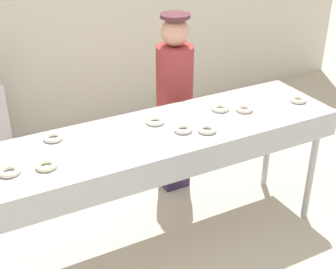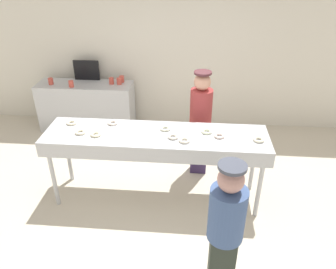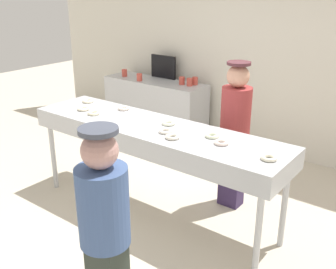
% 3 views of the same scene
% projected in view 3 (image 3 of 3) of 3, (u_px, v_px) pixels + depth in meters
% --- Properties ---
extents(ground_plane, '(16.00, 16.00, 0.00)m').
position_uv_depth(ground_plane, '(154.00, 212.00, 4.33)').
color(ground_plane, beige).
extents(back_wall, '(8.00, 0.12, 3.32)m').
position_uv_depth(back_wall, '(260.00, 36.00, 5.50)').
color(back_wall, silver).
rests_on(back_wall, ground).
extents(fryer_conveyor, '(2.85, 0.71, 1.01)m').
position_uv_depth(fryer_conveyor, '(153.00, 135.00, 4.01)').
color(fryer_conveyor, '#B7BABF').
rests_on(fryer_conveyor, ground).
extents(sugar_donut_0, '(0.15, 0.15, 0.03)m').
position_uv_depth(sugar_donut_0, '(212.00, 136.00, 3.66)').
color(sugar_donut_0, white).
rests_on(sugar_donut_0, fryer_conveyor).
extents(sugar_donut_1, '(0.19, 0.19, 0.03)m').
position_uv_depth(sugar_donut_1, '(173.00, 137.00, 3.63)').
color(sugar_donut_1, silver).
rests_on(sugar_donut_1, fryer_conveyor).
extents(sugar_donut_2, '(0.19, 0.19, 0.03)m').
position_uv_depth(sugar_donut_2, '(124.00, 108.00, 4.47)').
color(sugar_donut_2, white).
rests_on(sugar_donut_2, fryer_conveyor).
extents(sugar_donut_3, '(0.18, 0.18, 0.03)m').
position_uv_depth(sugar_donut_3, '(94.00, 113.00, 4.30)').
color(sugar_donut_3, '#FAF0C7').
rests_on(sugar_donut_3, fryer_conveyor).
extents(sugar_donut_4, '(0.18, 0.18, 0.03)m').
position_uv_depth(sugar_donut_4, '(169.00, 123.00, 3.99)').
color(sugar_donut_4, white).
rests_on(sugar_donut_4, fryer_conveyor).
extents(sugar_donut_5, '(0.17, 0.17, 0.03)m').
position_uv_depth(sugar_donut_5, '(88.00, 101.00, 4.74)').
color(sugar_donut_5, '#FAEFCC').
rests_on(sugar_donut_5, fryer_conveyor).
extents(sugar_donut_6, '(0.18, 0.18, 0.03)m').
position_uv_depth(sugar_donut_6, '(166.00, 131.00, 3.77)').
color(sugar_donut_6, silver).
rests_on(sugar_donut_6, fryer_conveyor).
extents(sugar_donut_7, '(0.17, 0.17, 0.03)m').
position_uv_depth(sugar_donut_7, '(269.00, 158.00, 3.19)').
color(sugar_donut_7, '#F4ECCD').
rests_on(sugar_donut_7, fryer_conveyor).
extents(sugar_donut_8, '(0.15, 0.15, 0.03)m').
position_uv_depth(sugar_donut_8, '(83.00, 109.00, 4.45)').
color(sugar_donut_8, '#FAEDCC').
rests_on(sugar_donut_8, fryer_conveyor).
extents(sugar_donut_9, '(0.17, 0.17, 0.03)m').
position_uv_depth(sugar_donut_9, '(221.00, 142.00, 3.50)').
color(sugar_donut_9, '#FBE1D2').
rests_on(sugar_donut_9, fryer_conveyor).
extents(worker_baker, '(0.32, 0.32, 1.61)m').
position_uv_depth(worker_baker, '(235.00, 129.00, 4.18)').
color(worker_baker, '#33244B').
rests_on(worker_baker, ground).
extents(customer_waiting, '(0.32, 0.32, 1.57)m').
position_uv_depth(customer_waiting, '(105.00, 230.00, 2.49)').
color(customer_waiting, '#29312A').
rests_on(customer_waiting, ground).
extents(prep_counter, '(1.74, 0.55, 0.90)m').
position_uv_depth(prep_counter, '(155.00, 107.00, 6.47)').
color(prep_counter, '#B7BABF').
rests_on(prep_counter, ground).
extents(paper_cup_0, '(0.09, 0.09, 0.12)m').
position_uv_depth(paper_cup_0, '(190.00, 82.00, 5.96)').
color(paper_cup_0, '#CC4C3F').
rests_on(paper_cup_0, prep_counter).
extents(paper_cup_1, '(0.09, 0.09, 0.12)m').
position_uv_depth(paper_cup_1, '(125.00, 73.00, 6.57)').
color(paper_cup_1, '#CC4C3F').
rests_on(paper_cup_1, prep_counter).
extents(paper_cup_2, '(0.09, 0.09, 0.12)m').
position_uv_depth(paper_cup_2, '(195.00, 81.00, 6.03)').
color(paper_cup_2, '#CC4C3F').
rests_on(paper_cup_2, prep_counter).
extents(paper_cup_3, '(0.09, 0.09, 0.12)m').
position_uv_depth(paper_cup_3, '(139.00, 77.00, 6.27)').
color(paper_cup_3, '#CC4C3F').
rests_on(paper_cup_3, prep_counter).
extents(paper_cup_4, '(0.09, 0.09, 0.12)m').
position_uv_depth(paper_cup_4, '(182.00, 81.00, 6.04)').
color(paper_cup_4, '#CC4C3F').
rests_on(paper_cup_4, prep_counter).
extents(menu_display, '(0.47, 0.04, 0.37)m').
position_uv_depth(menu_display, '(163.00, 67.00, 6.42)').
color(menu_display, black).
rests_on(menu_display, prep_counter).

